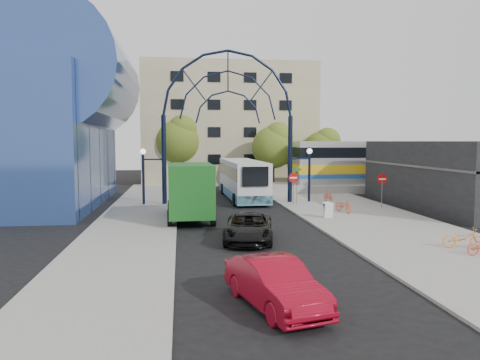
{
  "coord_description": "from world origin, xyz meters",
  "views": [
    {
      "loc": [
        -3.75,
        -22.68,
        5.01
      ],
      "look_at": [
        -0.08,
        6.0,
        2.6
      ],
      "focal_mm": 35.0,
      "sensor_mm": 36.0,
      "label": 1
    }
  ],
  "objects": [
    {
      "name": "commercial_block_east",
      "position": [
        16.0,
        10.0,
        2.5
      ],
      "size": [
        6.0,
        16.0,
        5.0
      ],
      "primitive_type": "cube",
      "color": "black",
      "rests_on": "ground"
    },
    {
      "name": "train_car",
      "position": [
        20.0,
        22.0,
        2.9
      ],
      "size": [
        25.1,
        3.05,
        4.2
      ],
      "color": "#B7B7BC",
      "rests_on": "train_platform"
    },
    {
      "name": "bike_near_b",
      "position": [
        8.03,
        13.42,
        0.62
      ],
      "size": [
        0.63,
        1.7,
        1.0
      ],
      "primitive_type": "imported",
      "rotation": [
        0.0,
        0.0,
        0.1
      ],
      "color": "#EF542F",
      "rests_on": "sidewalk_east"
    },
    {
      "name": "gateway_arch",
      "position": [
        0.0,
        14.0,
        8.56
      ],
      "size": [
        13.64,
        0.44,
        12.1
      ],
      "color": "black",
      "rests_on": "ground"
    },
    {
      "name": "tree_north_c",
      "position": [
        12.12,
        27.93,
        4.28
      ],
      "size": [
        4.16,
        4.16,
        6.5
      ],
      "color": "#382314",
      "rests_on": "ground"
    },
    {
      "name": "black_suv",
      "position": [
        -0.39,
        0.17,
        0.7
      ],
      "size": [
        3.16,
        5.36,
        1.4
      ],
      "primitive_type": "imported",
      "rotation": [
        0.0,
        0.0,
        -0.17
      ],
      "color": "black",
      "rests_on": "ground"
    },
    {
      "name": "train_platform",
      "position": [
        20.0,
        22.0,
        0.4
      ],
      "size": [
        32.0,
        5.0,
        0.8
      ],
      "primitive_type": "cube",
      "color": "gray",
      "rests_on": "ground"
    },
    {
      "name": "sandwich_board",
      "position": [
        5.6,
        5.98,
        0.74
      ],
      "size": [
        0.55,
        0.61,
        0.99
      ],
      "color": "white",
      "rests_on": "sidewalk_east"
    },
    {
      "name": "street_name_sign",
      "position": [
        5.2,
        12.6,
        2.13
      ],
      "size": [
        0.7,
        0.7,
        2.8
      ],
      "color": "slate",
      "rests_on": "sidewalk_east"
    },
    {
      "name": "sidewalk_east",
      "position": [
        8.0,
        4.0,
        0.06
      ],
      "size": [
        8.0,
        56.0,
        0.12
      ],
      "primitive_type": "cube",
      "color": "gray",
      "rests_on": "ground"
    },
    {
      "name": "do_not_enter_sign",
      "position": [
        11.0,
        10.0,
        1.98
      ],
      "size": [
        0.76,
        0.07,
        2.48
      ],
      "color": "slate",
      "rests_on": "sidewalk_east"
    },
    {
      "name": "stop_sign",
      "position": [
        4.8,
        12.0,
        1.99
      ],
      "size": [
        0.8,
        0.07,
        2.5
      ],
      "color": "slate",
      "rests_on": "sidewalk_east"
    },
    {
      "name": "red_sedan",
      "position": [
        -0.97,
        -9.21,
        0.74
      ],
      "size": [
        2.7,
        4.77,
        1.49
      ],
      "primitive_type": "imported",
      "rotation": [
        0.0,
        0.0,
        0.26
      ],
      "color": "maroon",
      "rests_on": "ground"
    },
    {
      "name": "tree_north_a",
      "position": [
        6.12,
        25.93,
        4.61
      ],
      "size": [
        4.48,
        4.48,
        7.0
      ],
      "color": "#382314",
      "rests_on": "ground"
    },
    {
      "name": "bike_far_c",
      "position": [
        9.06,
        -3.07,
        0.59
      ],
      "size": [
        1.89,
        1.06,
        0.94
      ],
      "primitive_type": "imported",
      "rotation": [
        0.0,
        0.0,
        1.32
      ],
      "color": "orange",
      "rests_on": "sidewalk_east"
    },
    {
      "name": "apartment_block",
      "position": [
        2.0,
        34.97,
        7.0
      ],
      "size": [
        20.0,
        12.1,
        14.0
      ],
      "color": "tan",
      "rests_on": "ground"
    },
    {
      "name": "green_truck",
      "position": [
        -3.17,
        6.74,
        1.81
      ],
      "size": [
        2.91,
        7.23,
        3.62
      ],
      "rotation": [
        0.0,
        0.0,
        0.02
      ],
      "color": "black",
      "rests_on": "ground"
    },
    {
      "name": "ground",
      "position": [
        0.0,
        0.0,
        0.0
      ],
      "size": [
        120.0,
        120.0,
        0.0
      ],
      "primitive_type": "plane",
      "color": "black",
      "rests_on": "ground"
    },
    {
      "name": "transit_hall",
      "position": [
        -15.3,
        15.0,
        6.7
      ],
      "size": [
        16.5,
        18.0,
        14.5
      ],
      "color": "#2F4B90",
      "rests_on": "ground"
    },
    {
      "name": "city_bus",
      "position": [
        1.6,
        17.41,
        1.74
      ],
      "size": [
        3.11,
        12.23,
        3.34
      ],
      "rotation": [
        0.0,
        0.0,
        0.02
      ],
      "color": "silver",
      "rests_on": "ground"
    },
    {
      "name": "plaza_west",
      "position": [
        -6.5,
        6.0,
        0.06
      ],
      "size": [
        5.0,
        50.0,
        0.12
      ],
      "primitive_type": "cube",
      "color": "gray",
      "rests_on": "ground"
    },
    {
      "name": "bike_near_a",
      "position": [
        7.4,
        8.08,
        0.61
      ],
      "size": [
        1.05,
        1.97,
        0.99
      ],
      "primitive_type": "imported",
      "rotation": [
        0.0,
        0.0,
        0.22
      ],
      "color": "#E4582D",
      "rests_on": "sidewalk_east"
    },
    {
      "name": "tree_north_b",
      "position": [
        -3.88,
        29.93,
        5.27
      ],
      "size": [
        5.12,
        5.12,
        8.0
      ],
      "color": "#382314",
      "rests_on": "ground"
    }
  ]
}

